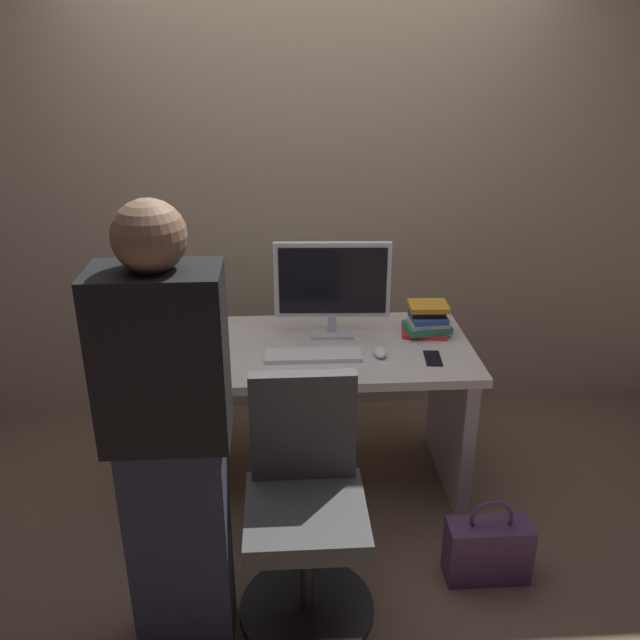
{
  "coord_description": "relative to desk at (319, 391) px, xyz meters",
  "views": [
    {
      "loc": [
        -0.17,
        -2.77,
        2.05
      ],
      "look_at": [
        0.0,
        -0.05,
        0.9
      ],
      "focal_mm": 37.39,
      "sensor_mm": 36.0,
      "label": 1
    }
  ],
  "objects": [
    {
      "name": "ground_plane",
      "position": [
        0.0,
        0.0,
        -0.51
      ],
      "size": [
        9.0,
        9.0,
        0.0
      ],
      "primitive_type": "plane",
      "color": "brown"
    },
    {
      "name": "wall_back",
      "position": [
        0.0,
        0.81,
        0.99
      ],
      "size": [
        6.4,
        0.1,
        3.0
      ],
      "primitive_type": "cube",
      "color": "tan",
      "rests_on": "ground"
    },
    {
      "name": "monitor",
      "position": [
        0.07,
        0.12,
        0.49
      ],
      "size": [
        0.54,
        0.15,
        0.46
      ],
      "color": "silver",
      "rests_on": "desk"
    },
    {
      "name": "mouse",
      "position": [
        0.26,
        -0.12,
        0.25
      ],
      "size": [
        0.06,
        0.1,
        0.03
      ],
      "primitive_type": "ellipsoid",
      "color": "white",
      "rests_on": "desk"
    },
    {
      "name": "cell_phone",
      "position": [
        0.49,
        -0.17,
        0.24
      ],
      "size": [
        0.08,
        0.15,
        0.01
      ],
      "primitive_type": "cube",
      "rotation": [
        0.0,
        0.0,
        -0.09
      ],
      "color": "black",
      "rests_on": "desk"
    },
    {
      "name": "handbag",
      "position": [
        0.64,
        -0.69,
        -0.38
      ],
      "size": [
        0.34,
        0.14,
        0.38
      ],
      "color": "#4C3356",
      "rests_on": "ground"
    },
    {
      "name": "cup_by_monitor",
      "position": [
        -0.47,
        0.19,
        0.28
      ],
      "size": [
        0.07,
        0.07,
        0.1
      ],
      "primitive_type": "cylinder",
      "color": "white",
      "rests_on": "desk"
    },
    {
      "name": "cup_near_keyboard",
      "position": [
        -0.44,
        -0.1,
        0.28
      ],
      "size": [
        0.07,
        0.07,
        0.09
      ],
      "primitive_type": "cylinder",
      "color": "silver",
      "rests_on": "desk"
    },
    {
      "name": "book_stack",
      "position": [
        0.52,
        0.1,
        0.31
      ],
      "size": [
        0.24,
        0.18,
        0.15
      ],
      "color": "red",
      "rests_on": "desk"
    },
    {
      "name": "keyboard",
      "position": [
        -0.03,
        -0.12,
        0.24
      ],
      "size": [
        0.43,
        0.14,
        0.02
      ],
      "primitive_type": "cube",
      "rotation": [
        0.0,
        0.0,
        -0.01
      ],
      "color": "white",
      "rests_on": "desk"
    },
    {
      "name": "person_at_desk",
      "position": [
        -0.54,
        -0.9,
        0.33
      ],
      "size": [
        0.4,
        0.24,
        1.64
      ],
      "color": "#262838",
      "rests_on": "ground"
    },
    {
      "name": "office_chair",
      "position": [
        -0.1,
        -0.77,
        -0.08
      ],
      "size": [
        0.52,
        0.52,
        0.94
      ],
      "color": "black",
      "rests_on": "ground"
    },
    {
      "name": "desk",
      "position": [
        0.0,
        0.0,
        0.0
      ],
      "size": [
        1.4,
        0.76,
        0.75
      ],
      "color": "beige",
      "rests_on": "ground"
    }
  ]
}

